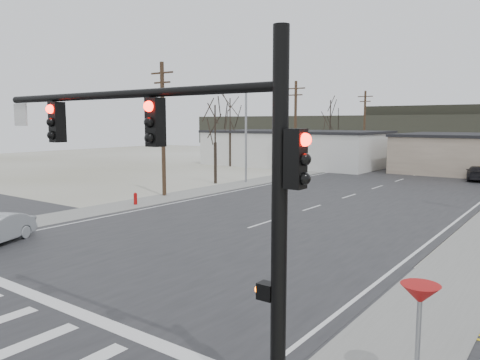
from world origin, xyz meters
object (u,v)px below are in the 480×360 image
Objects in this scene: fire_hydrant at (135,199)px; car_far_a at (477,173)px; traffic_signal_mast at (196,170)px; car_far_b at (426,157)px.

car_far_a is (16.23, 28.28, 0.28)m from fire_hydrant.
traffic_signal_mast is 42.71m from car_far_a.
fire_hydrant is (-18.09, 14.20, -4.22)m from traffic_signal_mast.
fire_hydrant is at bearing 141.87° from traffic_signal_mast.
car_far_a is at bearing -56.70° from car_far_b.
traffic_signal_mast is 1.88× the size of car_far_a.
car_far_a is at bearing 60.16° from fire_hydrant.
fire_hydrant is at bearing 47.70° from car_far_a.
car_far_a is at bearing 92.52° from traffic_signal_mast.
fire_hydrant is at bearing -92.17° from car_far_b.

